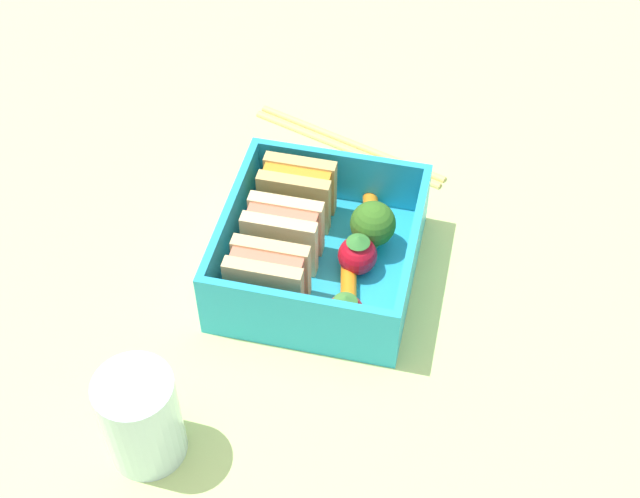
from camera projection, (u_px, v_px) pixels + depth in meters
The scene contains 13 objects.
ground_plane at pixel (320, 280), 70.27cm from camera, with size 120.00×120.00×2.00cm, color #BBD883.
bento_tray at pixel (320, 267), 69.07cm from camera, with size 15.26×14.49×1.20cm, color #24A5D0.
bento_rim at pixel (320, 241), 66.84cm from camera, with size 15.26×14.49×4.76cm.
sandwich_left at pixel (268, 279), 64.27cm from camera, with size 3.23×5.71×4.99cm.
sandwich_center_left at pixel (283, 234), 67.18cm from camera, with size 3.23×5.71×4.99cm.
sandwich_center at pixel (297, 193), 70.08cm from camera, with size 3.23×5.71×4.99cm.
strawberry_left at pixel (345, 313), 63.32cm from camera, with size 2.94×2.94×3.54cm.
carrot_stick_far_left at pixel (349, 291), 65.95cm from camera, with size 1.20×1.20×5.31cm, color orange.
strawberry_far_left at pixel (357, 256), 66.87cm from camera, with size 3.00×3.00×3.60cm.
broccoli_floret at pixel (373, 224), 67.99cm from camera, with size 3.54×3.54×4.21cm.
carrot_stick_left at pixel (372, 213), 71.20cm from camera, with size 1.24×1.24×3.70cm, color orange.
chopstick_pair at pixel (348, 143), 78.94cm from camera, with size 7.34×18.16×0.70cm.
drinking_glass at pixel (141, 418), 56.55cm from camera, with size 5.12×5.12×7.54cm, color silver.
Camera 1 is at (-43.65, -9.93, 53.22)cm, focal length 50.00 mm.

